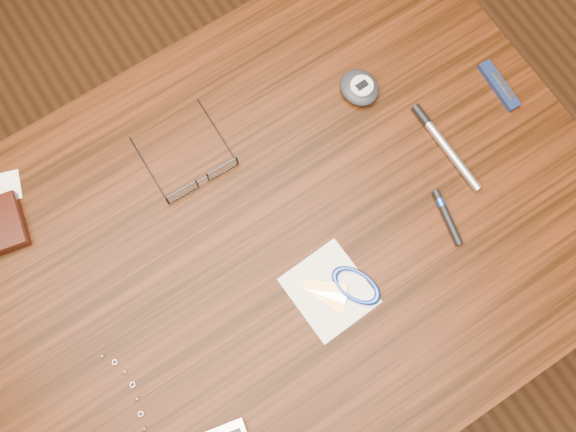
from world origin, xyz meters
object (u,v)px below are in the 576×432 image
Objects in this scene: pedometer at (359,88)px; silver_pen at (441,141)px; eyeglasses at (200,177)px; notepad_keys at (343,288)px; desk at (264,263)px; pocket_knife at (499,86)px.

silver_pen is at bearing -68.10° from pedometer.
eyeglasses reaches higher than notepad_keys.
desk is at bearing -153.62° from pedometer.
eyeglasses is 0.26m from notepad_keys.
silver_pen is (0.24, 0.10, 0.00)m from notepad_keys.
eyeglasses is 0.27m from pedometer.
silver_pen is at bearing -23.66° from eyeglasses.
pedometer is (0.26, 0.13, 0.11)m from desk.
notepad_keys is 0.39m from pocket_knife.
eyeglasses is 0.80× the size of silver_pen.
notepad_keys is at bearing -157.30° from silver_pen.
eyeglasses is 1.91× the size of pedometer.
notepad_keys is 1.45× the size of pocket_knife.
pedometer is 0.30m from notepad_keys.
notepad_keys is at bearing -71.20° from eyeglasses.
pedometer is 0.21m from pocket_knife.
pedometer is at bearing 111.90° from silver_pen.
notepad_keys is at bearing -161.30° from pocket_knife.
pocket_knife is 0.13m from silver_pen.
notepad_keys is 0.81× the size of silver_pen.
pedometer is (0.27, -0.01, -0.00)m from eyeglasses.
desk is 0.45m from pocket_knife.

